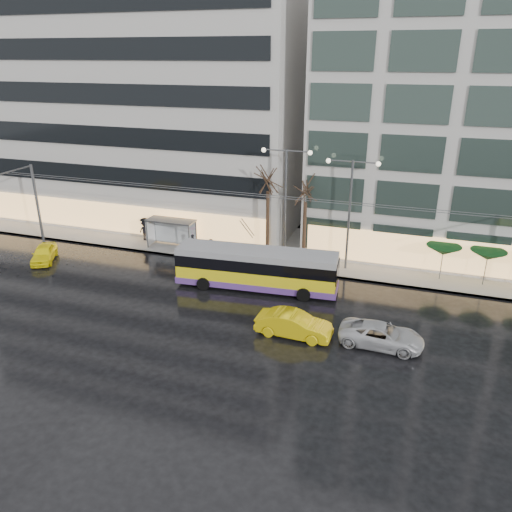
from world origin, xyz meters
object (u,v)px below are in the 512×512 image
at_px(trolleybus, 256,270).
at_px(taxi_a, 44,253).
at_px(bus_shelter, 168,227).
at_px(street_lamp_near, 286,190).

distance_m(trolleybus, taxi_a, 18.14).
relative_size(trolleybus, bus_shelter, 2.79).
xyz_separation_m(street_lamp_near, taxi_a, (-18.69, -6.05, -5.32)).
height_order(trolleybus, taxi_a, trolleybus).
bearing_deg(street_lamp_near, taxi_a, -162.07).
bearing_deg(street_lamp_near, bus_shelter, -179.37).
height_order(bus_shelter, street_lamp_near, street_lamp_near).
xyz_separation_m(trolleybus, bus_shelter, (-9.80, 5.25, 0.51)).
bearing_deg(bus_shelter, trolleybus, -28.19).
xyz_separation_m(bus_shelter, taxi_a, (-8.31, -5.93, -1.29)).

